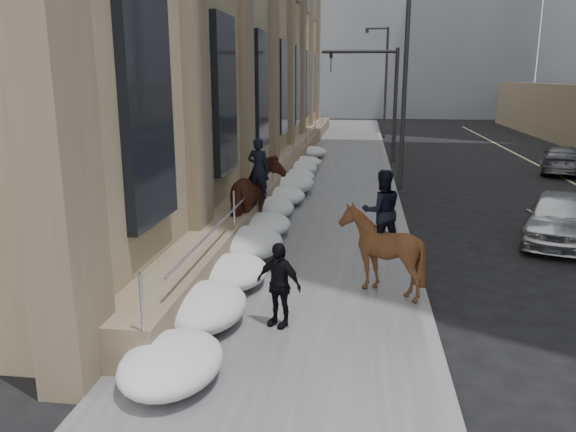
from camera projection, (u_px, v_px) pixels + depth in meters
The scene contains 13 objects.
ground at pixel (284, 334), 10.14m from camera, with size 140.00×140.00×0.00m, color black.
sidewalk at pixel (323, 207), 19.74m from camera, with size 5.00×80.00×0.12m, color #535356.
curb at pixel (399, 209), 19.41m from camera, with size 0.24×80.00×0.12m, color slate.
bg_building_far at pixel (313, 36), 77.74m from camera, with size 24.00×12.00×20.00m, color gray.
streetlight_mid at pixel (401, 75), 22.15m from camera, with size 1.71×0.24×8.00m.
streetlight_far at pixel (384, 76), 41.39m from camera, with size 1.71×0.24×8.00m.
traffic_signal at pixel (379, 86), 30.07m from camera, with size 4.10×0.22×6.00m.
snow_bank at pixel (275, 207), 18.00m from camera, with size 1.70×18.10×0.76m.
mounted_horse_left at pixel (257, 195), 15.94m from camera, with size 1.43×2.66×2.74m.
mounted_horse_right at pixel (380, 243), 11.66m from camera, with size 1.83×1.96×2.57m.
pedestrian at pixel (278, 284), 10.07m from camera, with size 0.92×0.38×1.56m, color black.
car_silver at pixel (559, 217), 15.63m from camera, with size 1.68×4.18×1.43m, color #AEB1B6.
car_grey at pixel (564, 159), 26.92m from camera, with size 1.83×4.50×1.31m, color #585A60.
Camera 1 is at (1.29, -9.23, 4.53)m, focal length 35.00 mm.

